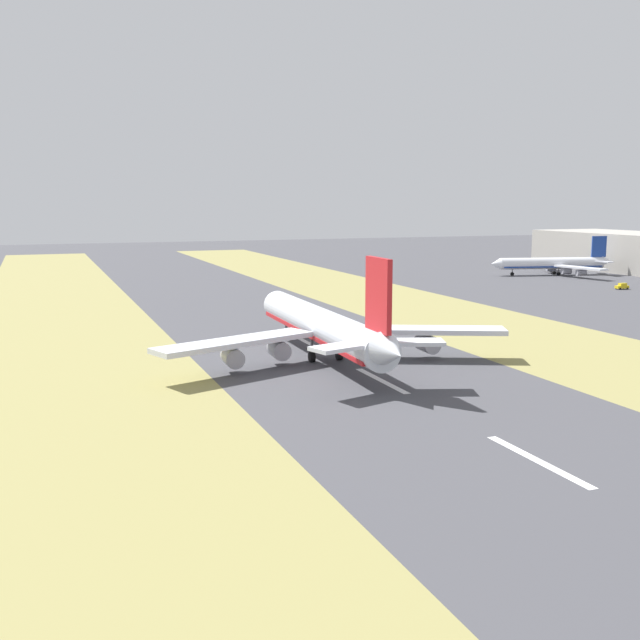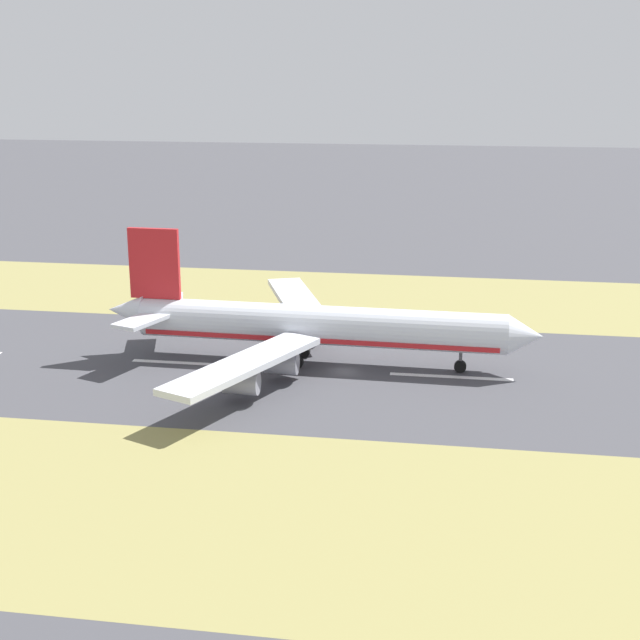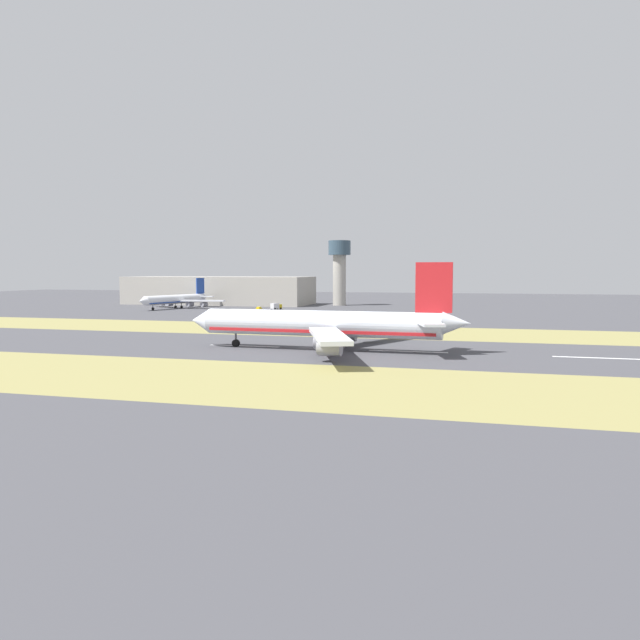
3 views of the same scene
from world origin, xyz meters
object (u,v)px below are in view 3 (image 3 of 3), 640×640
at_px(terminal_building, 219,290).
at_px(airplane_main_jet, 328,324).
at_px(airplane_parked_apron, 177,299).
at_px(control_tower, 339,266).
at_px(service_truck, 276,306).
at_px(apron_car, 259,309).

bearing_deg(terminal_building, airplane_main_jet, -148.72).
bearing_deg(airplane_parked_apron, terminal_building, -3.18).
height_order(airplane_main_jet, control_tower, control_tower).
height_order(airplane_main_jet, terminal_building, airplane_main_jet).
bearing_deg(airplane_parked_apron, service_truck, -86.13).
distance_m(control_tower, apron_car, 66.69).
bearing_deg(airplane_parked_apron, control_tower, -55.53).
relative_size(airplane_parked_apron, apron_car, 11.01).
xyz_separation_m(airplane_parked_apron, apron_car, (-10.11, -46.99, -3.46)).
bearing_deg(apron_car, airplane_main_jet, -152.71).
distance_m(terminal_building, apron_car, 70.13).
relative_size(control_tower, apron_car, 7.78).
distance_m(airplane_main_jet, airplane_parked_apron, 181.01).
xyz_separation_m(airplane_main_jet, terminal_building, (184.03, 111.80, 1.68)).
xyz_separation_m(airplane_parked_apron, service_truck, (3.42, -50.62, -2.79)).
bearing_deg(airplane_main_jet, airplane_parked_apron, 39.13).
height_order(control_tower, service_truck, control_tower).
bearing_deg(service_truck, airplane_main_jet, -156.15).
bearing_deg(service_truck, control_tower, -24.14).
xyz_separation_m(control_tower, apron_car, (-58.79, 23.91, -20.47)).
distance_m(airplane_main_jet, service_truck, 157.33).
distance_m(terminal_building, airplane_parked_apron, 43.81).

